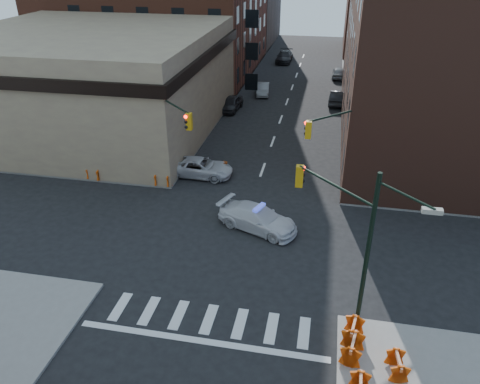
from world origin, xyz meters
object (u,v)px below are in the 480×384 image
at_px(parked_car_enear, 338,97).
at_px(police_car, 258,218).
at_px(barrel_road, 259,212).
at_px(barricade_se_a, 352,349).
at_px(parked_car_wfar, 263,89).
at_px(pickup, 200,167).
at_px(parked_car_wnear, 231,104).
at_px(barricade_nw_a, 163,180).
at_px(pedestrian_b, 146,154).
at_px(barrel_bank, 224,167).
at_px(pedestrian_a, 160,171).

bearing_deg(parked_car_enear, police_car, 84.37).
xyz_separation_m(police_car, barrel_road, (-0.13, 1.24, -0.29)).
xyz_separation_m(police_car, barricade_se_a, (5.59, -9.52, -0.09)).
xyz_separation_m(police_car, parked_car_wfar, (-4.06, 28.70, -0.09)).
xyz_separation_m(police_car, pickup, (-5.51, 6.53, -0.05)).
height_order(parked_car_wnear, barrel_road, parked_car_wnear).
bearing_deg(barricade_se_a, parked_car_wnear, 31.53).
bearing_deg(barricade_nw_a, parked_car_wnear, 85.97).
bearing_deg(pedestrian_b, pickup, -30.02).
height_order(barrel_bank, barricade_se_a, barricade_se_a).
distance_m(pedestrian_b, barrel_bank, 6.29).
distance_m(parked_car_wfar, barricade_nw_a, 24.78).
bearing_deg(barricade_nw_a, barricade_se_a, -46.28).
bearing_deg(barrel_bank, pedestrian_a, -144.64).
bearing_deg(barrel_road, police_car, -83.91).
relative_size(police_car, barrel_road, 5.68).
bearing_deg(parked_car_wnear, barricade_se_a, -63.75).
xyz_separation_m(parked_car_wfar, barricade_nw_a, (-3.60, -24.52, -0.04)).
bearing_deg(police_car, parked_car_enear, 11.82).
xyz_separation_m(parked_car_wnear, barricade_nw_a, (-1.18, -18.18, -0.12)).
distance_m(police_car, barricade_se_a, 11.04).
relative_size(barrel_bank, barricade_nw_a, 0.71).
relative_size(pickup, barrel_road, 5.55).
height_order(barrel_road, barricade_nw_a, barricade_nw_a).
height_order(pedestrian_b, barricade_se_a, pedestrian_b).
bearing_deg(barrel_road, parked_car_enear, 79.67).
height_order(parked_car_enear, barricade_nw_a, parked_car_enear).
height_order(parked_car_wfar, parked_car_enear, parked_car_enear).
height_order(pedestrian_b, barricade_nw_a, pedestrian_b).
bearing_deg(pickup, parked_car_wfar, -1.75).
height_order(pickup, barrel_bank, pickup).
bearing_deg(pickup, parked_car_wnear, 5.52).
bearing_deg(barricade_se_a, pedestrian_b, 53.74).
height_order(barrel_road, barrel_bank, barrel_road).
height_order(parked_car_enear, barrel_road, parked_car_enear).
bearing_deg(parked_car_wnear, police_car, -68.32).
distance_m(pickup, pedestrian_a, 3.20).
relative_size(police_car, barricade_nw_a, 4.13).
bearing_deg(barricade_se_a, police_car, 41.21).
xyz_separation_m(parked_car_wfar, barricade_se_a, (9.65, -38.22, 0.00)).
height_order(parked_car_wfar, barricade_nw_a, parked_car_wfar).
distance_m(police_car, parked_car_wnear, 23.28).
height_order(parked_car_wfar, barrel_road, parked_car_wfar).
xyz_separation_m(police_car, pedestrian_a, (-7.93, 4.48, 0.38)).
distance_m(parked_car_wfar, parked_car_enear, 8.79).
bearing_deg(parked_car_wfar, pickup, -100.55).
height_order(parked_car_wfar, pedestrian_b, pedestrian_b).
height_order(police_car, parked_car_wfar, police_car).
bearing_deg(barrel_road, parked_car_wfar, 98.13).
bearing_deg(pickup, barrel_road, -132.51).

